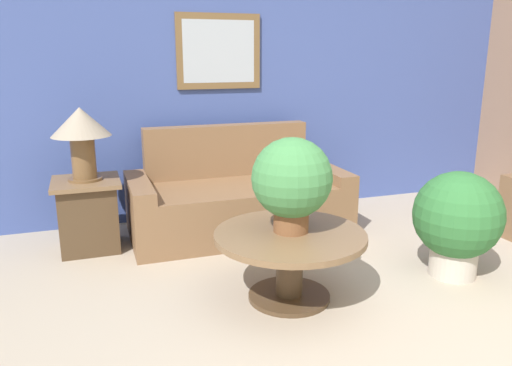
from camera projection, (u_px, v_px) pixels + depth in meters
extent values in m
plane|color=tan|center=(469.00, 357.00, 2.68)|extent=(20.00, 20.00, 0.00)
cube|color=#42569E|center=(276.00, 83.00, 5.01)|extent=(7.18, 0.06, 2.60)
cube|color=brown|center=(219.00, 51.00, 4.70)|extent=(0.81, 0.03, 0.69)
cube|color=#B2BCC6|center=(219.00, 51.00, 4.69)|extent=(0.69, 0.01, 0.57)
cube|color=brown|center=(239.00, 208.00, 4.50)|extent=(1.56, 0.90, 0.46)
cube|color=brown|center=(227.00, 150.00, 4.72)|extent=(1.56, 0.16, 0.48)
cube|color=brown|center=(141.00, 213.00, 4.21)|extent=(0.18, 0.90, 0.56)
cube|color=brown|center=(326.00, 195.00, 4.76)|extent=(0.18, 0.90, 0.56)
cylinder|color=#4C3823|center=(289.00, 296.00, 3.33)|extent=(0.54, 0.54, 0.03)
cylinder|color=#4C3823|center=(290.00, 266.00, 3.27)|extent=(0.18, 0.18, 0.39)
cylinder|color=brown|center=(290.00, 235.00, 3.22)|extent=(0.99, 0.99, 0.04)
cube|color=#4C3823|center=(89.00, 217.00, 4.12)|extent=(0.45, 0.45, 0.56)
cube|color=brown|center=(86.00, 182.00, 4.04)|extent=(0.53, 0.53, 0.03)
cylinder|color=brown|center=(85.00, 179.00, 4.04)|extent=(0.27, 0.27, 0.02)
cylinder|color=brown|center=(83.00, 157.00, 3.99)|extent=(0.19, 0.19, 0.34)
cone|color=gray|center=(80.00, 122.00, 3.92)|extent=(0.47, 0.47, 0.23)
cylinder|color=brown|center=(291.00, 219.00, 3.22)|extent=(0.23, 0.23, 0.16)
sphere|color=#428447|center=(292.00, 178.00, 3.15)|extent=(0.52, 0.52, 0.52)
cylinder|color=beige|center=(453.00, 260.00, 3.65)|extent=(0.34, 0.34, 0.23)
sphere|color=#2D6B33|center=(458.00, 215.00, 3.57)|extent=(0.63, 0.63, 0.63)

